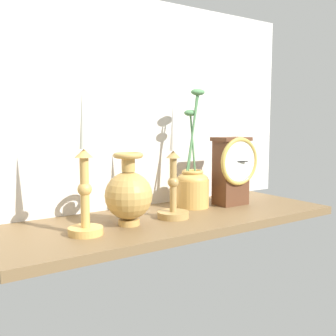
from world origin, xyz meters
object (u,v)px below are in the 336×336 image
at_px(candlestick_tall_left, 173,183).
at_px(brass_vase_bulbous, 129,194).
at_px(candlestick_tall_center, 85,189).
at_px(mantel_clock, 232,169).
at_px(brass_vase_jar, 192,183).

xyz_separation_m(candlestick_tall_left, brass_vase_bulbous, (-0.14, -0.00, -0.02)).
bearing_deg(candlestick_tall_center, mantel_clock, 6.52).
relative_size(brass_vase_bulbous, brass_vase_jar, 0.51).
xyz_separation_m(mantel_clock, candlestick_tall_center, (-0.53, -0.06, -0.01)).
distance_m(candlestick_tall_center, brass_vase_bulbous, 0.13).
xyz_separation_m(candlestick_tall_center, brass_vase_jar, (0.40, 0.11, -0.04)).
bearing_deg(brass_vase_jar, candlestick_tall_center, -165.34).
bearing_deg(brass_vase_bulbous, candlestick_tall_center, -170.98).
height_order(mantel_clock, candlestick_tall_left, candlestick_tall_left).
xyz_separation_m(candlestick_tall_left, brass_vase_jar, (0.13, 0.09, -0.02)).
distance_m(candlestick_tall_center, brass_vase_jar, 0.42).
relative_size(candlestick_tall_left, brass_vase_bulbous, 1.75).
xyz_separation_m(mantel_clock, candlestick_tall_left, (-0.26, -0.04, -0.02)).
bearing_deg(candlestick_tall_center, candlestick_tall_left, 4.40).
relative_size(mantel_clock, brass_vase_bulbous, 1.16).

